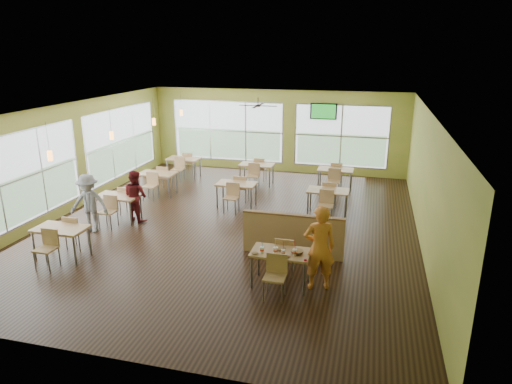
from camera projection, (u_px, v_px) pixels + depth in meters
room at (231, 169)px, 12.28m from camera, size 12.00×12.04×3.20m
window_bays at (184, 146)px, 15.79m from camera, size 9.24×10.24×2.38m
main_table at (281, 257)px, 9.33m from camera, size 1.22×1.52×0.87m
half_wall_divider at (293, 235)px, 10.70m from camera, size 2.40×0.14×1.04m
dining_tables at (216, 183)px, 14.40m from camera, size 6.92×8.72×0.87m
pendant_lights at (133, 128)px, 13.41m from camera, size 0.11×7.31×0.86m
ceiling_fan at (258, 106)px, 14.64m from camera, size 1.25×1.25×0.29m
tv_backwall at (324, 111)px, 17.04m from camera, size 1.00×0.07×0.60m
man_plaid at (319, 248)px, 9.13m from camera, size 0.75×0.61×1.78m
patron_maroon at (135, 196)px, 12.86m from camera, size 0.87×0.78×1.47m
patron_grey at (89, 203)px, 12.03m from camera, size 1.10×0.73×1.59m
cup_blue at (262, 250)px, 9.22m from camera, size 0.10×0.10×0.35m
cup_yellow at (276, 250)px, 9.17m from camera, size 0.10×0.10×0.37m
cup_red_near at (283, 252)px, 9.10m from camera, size 0.09×0.09×0.34m
cup_red_far at (295, 252)px, 9.11m from camera, size 0.10×0.10×0.35m
food_basket at (297, 252)px, 9.21m from camera, size 0.26×0.26×0.06m
ketchup_cup at (305, 260)px, 8.89m from camera, size 0.06×0.06×0.03m
wrapper_left at (255, 253)px, 9.18m from camera, size 0.15×0.13×0.04m
wrapper_mid at (281, 249)px, 9.37m from camera, size 0.23×0.21×0.06m
wrapper_right at (287, 256)px, 9.05m from camera, size 0.13×0.11×0.03m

